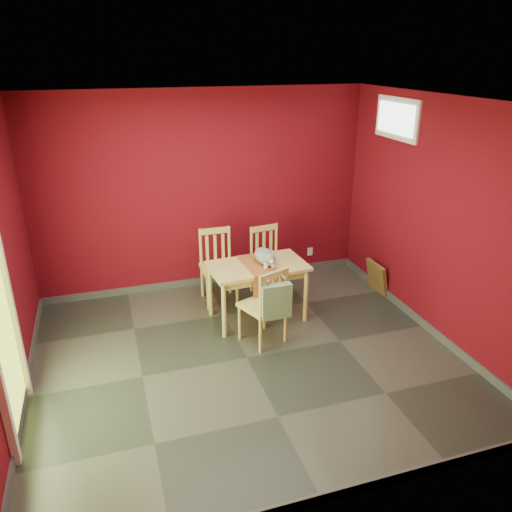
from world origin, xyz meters
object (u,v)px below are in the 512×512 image
object	(u,v)px
dining_table	(258,271)
picture_frame	(377,277)
tote_bag	(276,301)
cat	(265,253)
chair_far_left	(218,265)
chair_near	(265,305)
chair_far_right	(268,261)

from	to	relation	value
dining_table	picture_frame	world-z (taller)	dining_table
tote_bag	picture_frame	xyz separation A→B (m)	(1.84, 0.97, -0.41)
picture_frame	cat	bearing A→B (deg)	-174.25
dining_table	tote_bag	bearing A→B (deg)	-92.70
chair_far_left	picture_frame	world-z (taller)	chair_far_left
chair_far_left	cat	xyz separation A→B (m)	(0.44, -0.62, 0.35)
chair_near	picture_frame	bearing A→B (deg)	21.86
dining_table	chair_far_left	distance (m)	0.75
chair_far_left	tote_bag	size ratio (longest dim) A/B	2.10
chair_far_left	chair_near	bearing A→B (deg)	-78.24
chair_far_left	picture_frame	distance (m)	2.21
tote_bag	cat	size ratio (longest dim) A/B	0.97
chair_near	cat	world-z (taller)	cat
tote_bag	cat	distance (m)	0.84
chair_far_left	chair_far_right	size ratio (longest dim) A/B	1.03
dining_table	picture_frame	xyz separation A→B (m)	(1.80, 0.20, -0.42)
dining_table	chair_far_right	distance (m)	0.74
dining_table	cat	world-z (taller)	cat
cat	picture_frame	world-z (taller)	cat
dining_table	chair_near	world-z (taller)	chair_near
chair_far_right	picture_frame	xyz separation A→B (m)	(1.44, -0.42, -0.27)
chair_near	picture_frame	size ratio (longest dim) A/B	2.17
tote_bag	picture_frame	distance (m)	2.12
cat	tote_bag	bearing A→B (deg)	-121.02
chair_far_right	cat	xyz separation A→B (m)	(-0.26, -0.60, 0.37)
dining_table	chair_near	xyz separation A→B (m)	(-0.09, -0.55, -0.16)
chair_far_left	dining_table	bearing A→B (deg)	-62.40
chair_far_right	chair_near	bearing A→B (deg)	-110.68
dining_table	tote_bag	xyz separation A→B (m)	(-0.04, -0.77, -0.02)
chair_far_left	chair_near	xyz separation A→B (m)	(0.25, -1.20, -0.02)
chair_near	chair_far_right	bearing A→B (deg)	69.32
picture_frame	chair_far_right	bearing A→B (deg)	163.62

